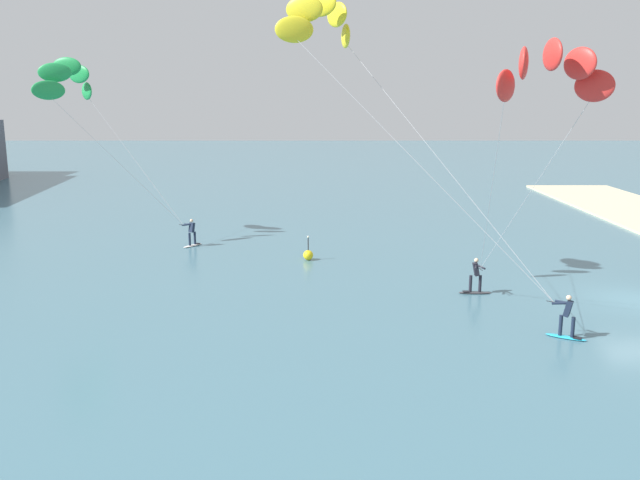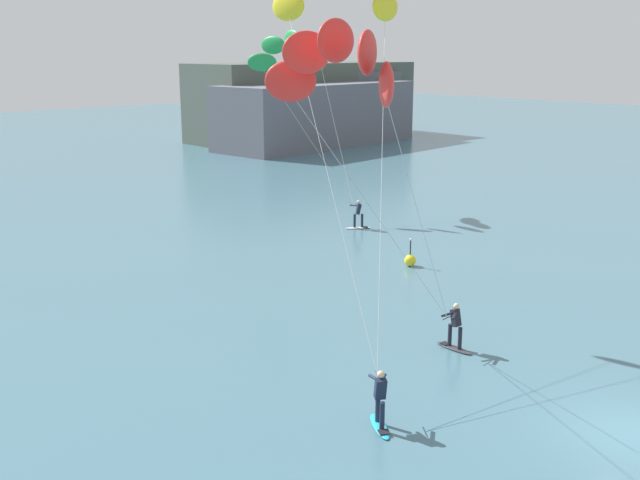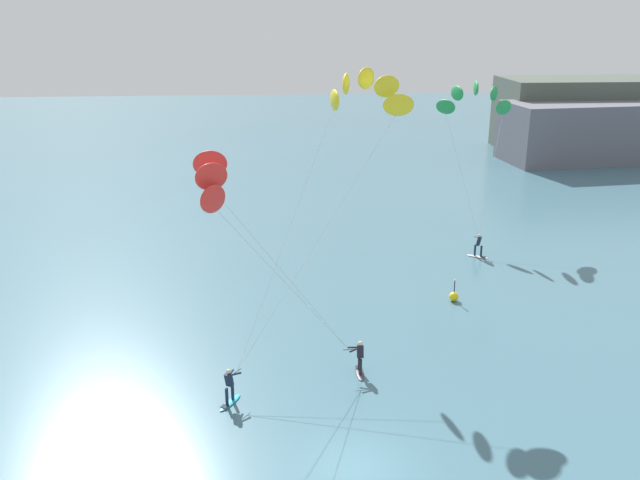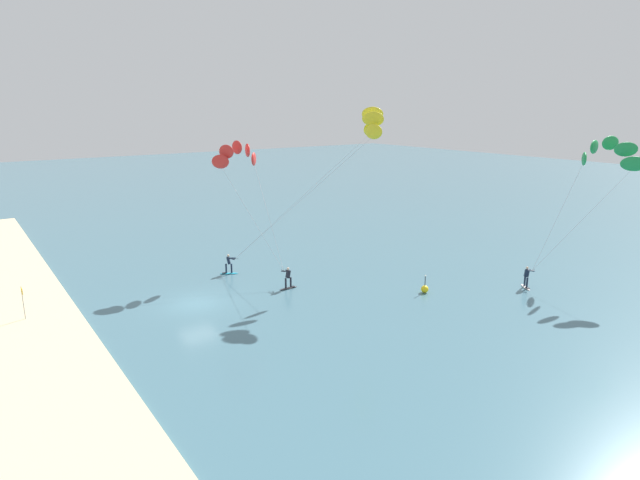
{
  "view_description": "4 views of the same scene",
  "coord_description": "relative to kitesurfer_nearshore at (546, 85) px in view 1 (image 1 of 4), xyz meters",
  "views": [
    {
      "loc": [
        -28.81,
        14.06,
        8.79
      ],
      "look_at": [
        1.03,
        14.07,
        2.55
      ],
      "focal_mm": 37.76,
      "sensor_mm": 36.0,
      "label": 1
    },
    {
      "loc": [
        -18.52,
        -7.89,
        10.07
      ],
      "look_at": [
        -0.16,
        12.41,
        3.09
      ],
      "focal_mm": 41.98,
      "sensor_mm": 36.0,
      "label": 2
    },
    {
      "loc": [
        -2.88,
        -20.5,
        16.07
      ],
      "look_at": [
        -0.3,
        12.42,
        4.79
      ],
      "focal_mm": 37.44,
      "sensor_mm": 36.0,
      "label": 3
    },
    {
      "loc": [
        33.74,
        -13.12,
        13.48
      ],
      "look_at": [
        1.79,
        9.4,
        3.59
      ],
      "focal_mm": 29.71,
      "sensor_mm": 36.0,
      "label": 4
    }
  ],
  "objects": [
    {
      "name": "ground_plane",
      "position": [
        4.92,
        -6.23,
        -9.29
      ],
      "size": [
        240.0,
        240.0,
        0.0
      ],
      "primitive_type": "plane",
      "color": "#426B7A"
    },
    {
      "name": "kitesurfer_nearshore",
      "position": [
        0.0,
        0.0,
        0.0
      ],
      "size": [
        7.39,
        4.36,
        10.84
      ],
      "color": "#333338",
      "rests_on": "ground"
    },
    {
      "name": "kitesurfer_mid_water",
      "position": [
        6.8,
        7.39,
        2.48
      ],
      "size": [
        9.88,
        11.92,
        13.46
      ],
      "color": "#23ADD1",
      "rests_on": "ground"
    },
    {
      "name": "kitesurfer_far_out",
      "position": [
        17.59,
        22.76,
        0.36
      ],
      "size": [
        5.79,
        9.18,
        11.28
      ],
      "color": "white",
      "rests_on": "ground"
    },
    {
      "name": "marker_buoy",
      "position": [
        12.68,
        8.51,
        -8.99
      ],
      "size": [
        0.56,
        0.56,
        1.38
      ],
      "color": "yellow",
      "rests_on": "ground"
    }
  ]
}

